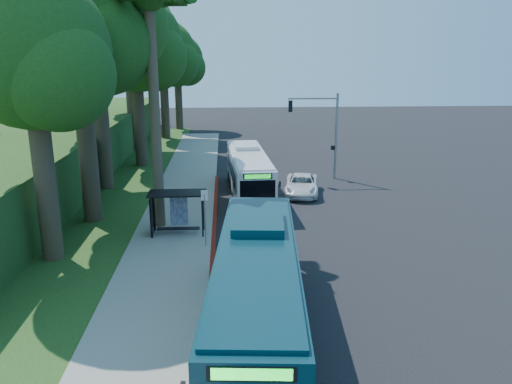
{
  "coord_description": "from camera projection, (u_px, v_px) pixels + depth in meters",
  "views": [
    {
      "loc": [
        -4.32,
        -29.97,
        9.88
      ],
      "look_at": [
        -2.33,
        1.0,
        1.39
      ],
      "focal_mm": 35.0,
      "sensor_mm": 36.0,
      "label": 1
    }
  ],
  "objects": [
    {
      "name": "tree_2",
      "position": [
        136.0,
        49.0,
        43.61
      ],
      "size": [
        8.82,
        8.4,
        15.12
      ],
      "color": "#382B1E",
      "rests_on": "ground"
    },
    {
      "name": "sidewalk",
      "position": [
        178.0,
        218.0,
        31.26
      ],
      "size": [
        4.5,
        70.0,
        0.12
      ],
      "primitive_type": "cube",
      "color": "gray",
      "rests_on": "ground"
    },
    {
      "name": "tree_6",
      "position": [
        33.0,
        60.0,
        22.58
      ],
      "size": [
        7.56,
        7.2,
        13.74
      ],
      "color": "#382B1E",
      "rests_on": "ground"
    },
    {
      "name": "tree_0",
      "position": [
        79.0,
        32.0,
        27.99
      ],
      "size": [
        8.4,
        8.0,
        15.7
      ],
      "color": "#382B1E",
      "rests_on": "ground"
    },
    {
      "name": "bus_shelter",
      "position": [
        173.0,
        204.0,
        28.05
      ],
      "size": [
        3.2,
        1.51,
        2.55
      ],
      "color": "black",
      "rests_on": "ground"
    },
    {
      "name": "palm_tree",
      "position": [
        149.0,
        7.0,
        26.51
      ],
      "size": [
        4.2,
        4.2,
        14.4
      ],
      "color": "#4C3F2D",
      "rests_on": "ground"
    },
    {
      "name": "ground",
      "position": [
        294.0,
        217.0,
        31.73
      ],
      "size": [
        140.0,
        140.0,
        0.0
      ],
      "primitive_type": "plane",
      "color": "black",
      "rests_on": "ground"
    },
    {
      "name": "pickup",
      "position": [
        302.0,
        185.0,
        36.71
      ],
      "size": [
        3.23,
        5.47,
        1.43
      ],
      "primitive_type": "imported",
      "rotation": [
        0.0,
        0.0,
        -0.18
      ],
      "color": "silver",
      "rests_on": "ground"
    },
    {
      "name": "tree_4",
      "position": [
        163.0,
        57.0,
        59.24
      ],
      "size": [
        8.4,
        8.0,
        14.14
      ],
      "color": "#382B1E",
      "rests_on": "ground"
    },
    {
      "name": "grass_verge",
      "position": [
        104.0,
        198.0,
        35.73
      ],
      "size": [
        8.0,
        70.0,
        0.06
      ],
      "primitive_type": "cube",
      "color": "#234719",
      "rests_on": "ground"
    },
    {
      "name": "tree_3",
      "position": [
        129.0,
        35.0,
        50.79
      ],
      "size": [
        10.08,
        9.6,
        17.28
      ],
      "color": "#382B1E",
      "rests_on": "ground"
    },
    {
      "name": "red_curb",
      "position": [
        214.0,
        240.0,
        27.55
      ],
      "size": [
        0.25,
        30.0,
        0.13
      ],
      "primitive_type": "cube",
      "color": "maroon",
      "rests_on": "ground"
    },
    {
      "name": "teal_bus",
      "position": [
        257.0,
        290.0,
        17.57
      ],
      "size": [
        3.87,
        13.25,
        3.89
      ],
      "rotation": [
        0.0,
        0.0,
        -0.08
      ],
      "color": "#0A2D37",
      "rests_on": "ground"
    },
    {
      "name": "traffic_signal_pole",
      "position": [
        324.0,
        126.0,
        40.42
      ],
      "size": [
        4.1,
        0.3,
        7.0
      ],
      "color": "gray",
      "rests_on": "ground"
    },
    {
      "name": "tree_1",
      "position": [
        94.0,
        14.0,
        35.22
      ],
      "size": [
        10.5,
        10.0,
        18.26
      ],
      "color": "#382B1E",
      "rests_on": "ground"
    },
    {
      "name": "stop_sign_pole",
      "position": [
        205.0,
        210.0,
        26.03
      ],
      "size": [
        0.35,
        0.06,
        3.17
      ],
      "color": "gray",
      "rests_on": "ground"
    },
    {
      "name": "white_bus",
      "position": [
        249.0,
        173.0,
        36.04
      ],
      "size": [
        3.01,
        11.76,
        3.48
      ],
      "rotation": [
        0.0,
        0.0,
        0.04
      ],
      "color": "silver",
      "rests_on": "ground"
    },
    {
      "name": "tree_5",
      "position": [
        178.0,
        63.0,
        67.21
      ],
      "size": [
        7.35,
        7.0,
        12.86
      ],
      "color": "#382B1E",
      "rests_on": "ground"
    }
  ]
}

